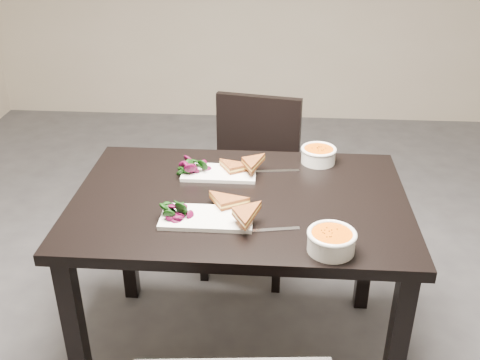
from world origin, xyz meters
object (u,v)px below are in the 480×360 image
Objects in this scene: table at (240,221)px; plate_near at (207,218)px; chair_far at (253,174)px; plate_far at (219,173)px; soup_bowl_far at (318,154)px; soup_bowl_near at (331,240)px.

plate_near is at bearing -121.82° from table.
plate_far is (-0.11, -0.53, 0.27)m from chair_far.
table is at bearing -133.64° from soup_bowl_far.
soup_bowl_far is at bearing 90.47° from soup_bowl_near.
plate_far reaches higher than table.
plate_near is 0.61m from soup_bowl_far.
plate_near is 0.43m from soup_bowl_near.
plate_near is at bearing -91.18° from plate_far.
soup_bowl_far is at bearing 46.36° from table.
soup_bowl_far reaches higher than plate_far.
table is 3.90× the size of plate_near.
chair_far is 0.91m from plate_near.
plate_near is at bearing -130.02° from soup_bowl_far.
soup_bowl_far reaches higher than plate_near.
plate_far is 0.41m from soup_bowl_far.
chair_far is 2.99× the size of plate_far.
soup_bowl_far reaches higher than table.
soup_bowl_far is at bearing -43.98° from chair_far.
soup_bowl_near reaches higher than plate_far.
table is 4.23× the size of plate_far.
soup_bowl_near is (0.40, -0.15, 0.03)m from plate_near.
chair_far is at bearing 88.89° from table.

